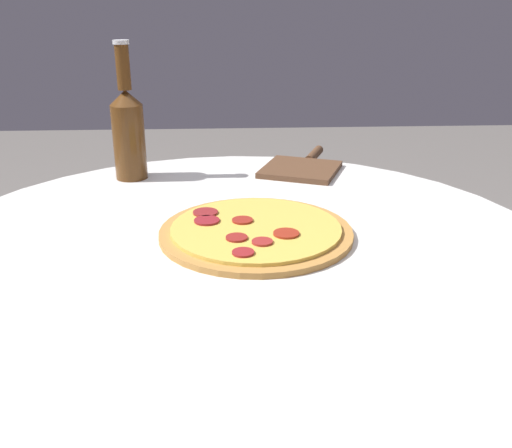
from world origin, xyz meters
TOP-DOWN VIEW (x-y plane):
  - table at (0.00, 0.00)m, footprint 1.04×1.04m
  - pizza at (-0.02, 0.03)m, footprint 0.32×0.32m
  - beer_bottle at (-0.35, -0.22)m, footprint 0.07×0.07m
  - pizza_paddle at (-0.40, 0.16)m, footprint 0.28×0.21m

SIDE VIEW (x-z plane):
  - table at x=0.00m, z-range 0.17..0.86m
  - pizza_paddle at x=-0.40m, z-range 0.69..0.71m
  - pizza at x=-0.02m, z-range 0.69..0.71m
  - beer_bottle at x=-0.35m, z-range 0.66..0.94m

